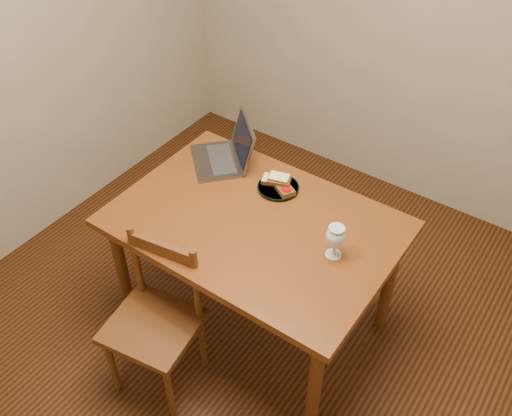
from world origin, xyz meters
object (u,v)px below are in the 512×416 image
Objects in this scene: chair at (154,316)px; laptop at (229,151)px; milk_glass at (335,242)px; table at (255,234)px; plate at (278,188)px.

chair is 1.03× the size of laptop.
laptop is (-0.19, 0.83, 0.35)m from chair.
chair is at bearing -34.13° from laptop.
milk_glass is (0.59, 0.55, 0.37)m from chair.
table is at bearing 61.49° from chair.
chair is at bearing -100.63° from plate.
plate is (-0.04, 0.25, 0.09)m from table.
plate is at bearing 98.75° from table.
milk_glass is 0.38× the size of laptop.
table is at bearing 4.36° from laptop.
milk_glass reaches higher than table.
chair is 0.89m from milk_glass.
laptop reaches higher than table.
laptop reaches higher than milk_glass.
table is 0.44m from milk_glass.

